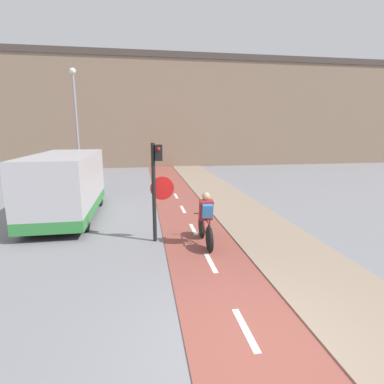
# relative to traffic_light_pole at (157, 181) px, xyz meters

# --- Properties ---
(ground_plane) EXTENTS (120.00, 120.00, 0.00)m
(ground_plane) POSITION_rel_traffic_light_pole_xyz_m (1.17, -4.73, -1.76)
(ground_plane) COLOR gray
(bike_lane) EXTENTS (2.04, 60.00, 0.02)m
(bike_lane) POSITION_rel_traffic_light_pole_xyz_m (1.17, -4.73, -1.75)
(bike_lane) COLOR brown
(bike_lane) RESTS_ON ground_plane
(building_row_background) EXTENTS (60.00, 5.20, 9.37)m
(building_row_background) POSITION_rel_traffic_light_pole_xyz_m (1.17, 19.99, 2.93)
(building_row_background) COLOR #89705B
(building_row_background) RESTS_ON ground_plane
(traffic_light_pole) EXTENTS (0.67, 0.25, 2.83)m
(traffic_light_pole) POSITION_rel_traffic_light_pole_xyz_m (0.00, 0.00, 0.00)
(traffic_light_pole) COLOR black
(traffic_light_pole) RESTS_ON ground_plane
(street_lamp_far) EXTENTS (0.36, 0.36, 6.58)m
(street_lamp_far) POSITION_rel_traffic_light_pole_xyz_m (-4.09, 10.38, 2.27)
(street_lamp_far) COLOR gray
(street_lamp_far) RESTS_ON ground_plane
(cyclist_near) EXTENTS (0.46, 1.75, 1.51)m
(cyclist_near) POSITION_rel_traffic_light_pole_xyz_m (1.30, -0.53, -1.05)
(cyclist_near) COLOR black
(cyclist_near) RESTS_ON ground_plane
(van) EXTENTS (2.01, 5.15, 2.33)m
(van) POSITION_rel_traffic_light_pole_xyz_m (-3.13, 2.90, -0.62)
(van) COLOR #B7B7BC
(van) RESTS_ON ground_plane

